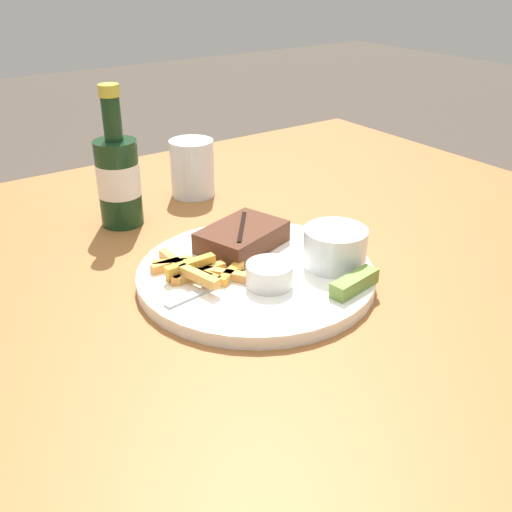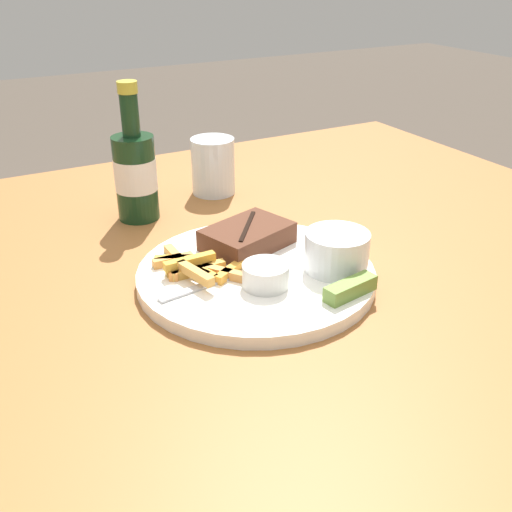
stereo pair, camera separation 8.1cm
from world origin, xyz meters
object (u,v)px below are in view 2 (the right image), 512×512
object	(u,v)px
dipping_sauce_cup	(266,274)
fork_utensil	(202,287)
drinking_glass	(213,166)
salt_shaker	(143,171)
pickle_spear	(350,288)
dinner_plate	(256,275)
steak_portion	(247,236)
beer_bottle	(135,172)
coleslaw_cup	(337,249)

from	to	relation	value
dipping_sauce_cup	fork_utensil	xyz separation A→B (m)	(-0.08, 0.03, -0.02)
drinking_glass	salt_shaker	size ratio (longest dim) A/B	1.58
pickle_spear	fork_utensil	xyz separation A→B (m)	(-0.16, 0.11, -0.01)
dipping_sauce_cup	fork_utensil	bearing A→B (deg)	155.54
dinner_plate	dipping_sauce_cup	bearing A→B (deg)	-103.07
steak_portion	beer_bottle	size ratio (longest dim) A/B	0.63
pickle_spear	fork_utensil	size ratio (longest dim) A/B	0.58
drinking_glass	dinner_plate	bearing A→B (deg)	-105.32
pickle_spear	beer_bottle	world-z (taller)	beer_bottle
dipping_sauce_cup	beer_bottle	bearing A→B (deg)	100.16
beer_bottle	drinking_glass	size ratio (longest dim) A/B	2.21
dinner_plate	pickle_spear	bearing A→B (deg)	-58.99
dipping_sauce_cup	dinner_plate	bearing A→B (deg)	76.93
beer_bottle	dinner_plate	bearing A→B (deg)	-76.27
dinner_plate	coleslaw_cup	size ratio (longest dim) A/B	3.72
fork_utensil	drinking_glass	size ratio (longest dim) A/B	1.31
steak_portion	drinking_glass	bearing A→B (deg)	75.51
pickle_spear	drinking_glass	size ratio (longest dim) A/B	0.76
pickle_spear	fork_utensil	bearing A→B (deg)	145.71
fork_utensil	beer_bottle	world-z (taller)	beer_bottle
drinking_glass	salt_shaker	bearing A→B (deg)	140.69
dipping_sauce_cup	salt_shaker	bearing A→B (deg)	90.46
dinner_plate	drinking_glass	bearing A→B (deg)	74.68
dinner_plate	salt_shaker	world-z (taller)	salt_shaker
dipping_sauce_cup	steak_portion	bearing A→B (deg)	73.65
drinking_glass	dipping_sauce_cup	bearing A→B (deg)	-105.05
pickle_spear	salt_shaker	world-z (taller)	salt_shaker
pickle_spear	dinner_plate	bearing A→B (deg)	121.01
dipping_sauce_cup	salt_shaker	distance (m)	0.47
drinking_glass	salt_shaker	xyz separation A→B (m)	(-0.11, 0.09, -0.02)
coleslaw_cup	steak_portion	bearing A→B (deg)	121.95
steak_portion	coleslaw_cup	xyz separation A→B (m)	(0.07, -0.12, 0.01)
coleslaw_cup	fork_utensil	world-z (taller)	coleslaw_cup
steak_portion	salt_shaker	distance (m)	0.35
pickle_spear	salt_shaker	xyz separation A→B (m)	(-0.09, 0.54, 0.00)
steak_portion	pickle_spear	bearing A→B (deg)	-75.51
beer_bottle	coleslaw_cup	bearing A→B (deg)	-63.68
salt_shaker	dipping_sauce_cup	bearing A→B (deg)	-89.54
beer_bottle	salt_shaker	world-z (taller)	beer_bottle
fork_utensil	pickle_spear	bearing A→B (deg)	-41.60
pickle_spear	fork_utensil	world-z (taller)	pickle_spear
coleslaw_cup	salt_shaker	bearing A→B (deg)	103.25
dinner_plate	drinking_glass	distance (m)	0.35
dinner_plate	drinking_glass	size ratio (longest dim) A/B	3.16
drinking_glass	salt_shaker	world-z (taller)	drinking_glass
steak_portion	salt_shaker	size ratio (longest dim) A/B	2.20
pickle_spear	beer_bottle	distance (m)	0.43
coleslaw_cup	dipping_sauce_cup	xyz separation A→B (m)	(-0.11, 0.00, -0.01)
dinner_plate	fork_utensil	size ratio (longest dim) A/B	2.42
dinner_plate	steak_portion	world-z (taller)	steak_portion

